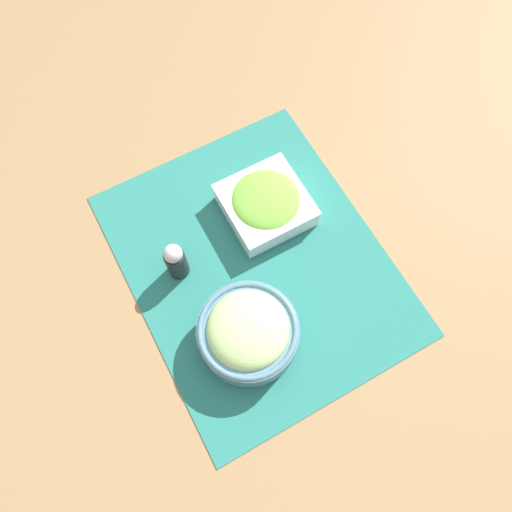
# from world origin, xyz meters

# --- Properties ---
(ground_plane) EXTENTS (3.00, 3.00, 0.00)m
(ground_plane) POSITION_xyz_m (0.00, 0.00, 0.00)
(ground_plane) COLOR olive
(placemat) EXTENTS (0.51, 0.41, 0.00)m
(placemat) POSITION_xyz_m (0.00, 0.00, 0.00)
(placemat) COLOR #236B60
(placemat) RESTS_ON ground_plane
(cucumber_bowl) EXTENTS (0.15, 0.15, 0.08)m
(cucumber_bowl) POSITION_xyz_m (0.11, -0.07, 0.04)
(cucumber_bowl) COLOR slate
(cucumber_bowl) RESTS_ON placemat
(lettuce_bowl) EXTENTS (0.14, 0.14, 0.06)m
(lettuce_bowl) POSITION_xyz_m (-0.08, 0.06, 0.03)
(lettuce_bowl) COLOR white
(lettuce_bowl) RESTS_ON placemat
(pepper_shaker) EXTENTS (0.03, 0.03, 0.09)m
(pepper_shaker) POSITION_xyz_m (-0.05, -0.12, 0.05)
(pepper_shaker) COLOR black
(pepper_shaker) RESTS_ON placemat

